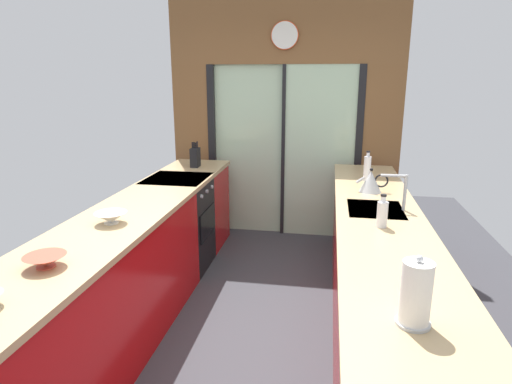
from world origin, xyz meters
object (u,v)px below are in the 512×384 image
Objects in this scene: soap_bottle_far at (367,168)px; paper_towel_roll at (416,294)px; knife_block at (195,157)px; soap_bottle_near at (382,213)px; oven_range at (179,224)px; kettle at (371,181)px; mixing_bowl_far at (111,218)px; mixing_bowl_mid at (45,261)px.

soap_bottle_far is 0.95× the size of paper_towel_roll.
knife_block is 2.42m from soap_bottle_near.
paper_towel_roll is at bearing -90.00° from soap_bottle_near.
oven_range is 1.90m from kettle.
soap_bottle_far is at bearing 90.00° from soap_bottle_near.
soap_bottle_far is (1.78, -0.34, 0.02)m from knife_block.
mixing_bowl_far is at bearing -172.48° from soap_bottle_near.
paper_towel_roll is (1.78, -0.93, 0.09)m from mixing_bowl_far.
soap_bottle_far is (1.78, 1.53, 0.08)m from mixing_bowl_far.
oven_range is 4.27× the size of mixing_bowl_mid.
mixing_bowl_mid is at bearing -90.00° from mixing_bowl_far.
knife_block is at bearing 169.05° from soap_bottle_far.
oven_range is 2.09m from mixing_bowl_mid.
mixing_bowl_mid is 2.55m from kettle.
soap_bottle_near reaches higher than oven_range.
mixing_bowl_mid is at bearing -134.29° from kettle.
knife_block is at bearing 90.00° from mixing_bowl_far.
paper_towel_roll reaches higher than oven_range.
oven_range is 4.17× the size of soap_bottle_near.
mixing_bowl_far is (0.00, 0.70, 0.01)m from mixing_bowl_mid.
oven_range is 4.33× the size of mixing_bowl_far.
knife_block is (0.02, 0.54, 0.57)m from oven_range.
paper_towel_roll reaches higher than mixing_bowl_far.
kettle reaches higher than oven_range.
mixing_bowl_mid is 0.78× the size of knife_block.
soap_bottle_far is at bearing 90.00° from paper_towel_roll.
soap_bottle_far reaches higher than knife_block.
kettle reaches higher than mixing_bowl_mid.
mixing_bowl_mid is 2.85m from soap_bottle_far.
oven_range is at bearing 173.49° from kettle.
mixing_bowl_far is 1.88m from knife_block.
paper_towel_roll is at bearing -90.00° from soap_bottle_far.
soap_bottle_near reaches higher than mixing_bowl_mid.
paper_towel_roll is at bearing -27.57° from mixing_bowl_far.
mixing_bowl_far is 0.75× the size of soap_bottle_far.
oven_range is 3.26× the size of soap_bottle_far.
oven_range is at bearing 90.79° from mixing_bowl_far.
mixing_bowl_far is 2.01m from paper_towel_roll.
soap_bottle_near is (1.80, -1.10, 0.56)m from oven_range.
soap_bottle_far reaches higher than mixing_bowl_far.
soap_bottle_far reaches higher than soap_bottle_near.
mixing_bowl_far is 0.77× the size of knife_block.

